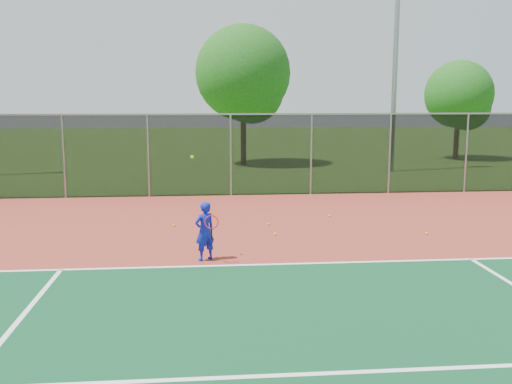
{
  "coord_description": "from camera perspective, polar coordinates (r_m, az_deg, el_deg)",
  "views": [
    {
      "loc": [
        -3.92,
        -8.9,
        3.63
      ],
      "look_at": [
        -2.69,
        5.0,
        1.3
      ],
      "focal_mm": 40.0,
      "sensor_mm": 36.0,
      "label": 1
    }
  ],
  "objects": [
    {
      "name": "ground",
      "position": [
        10.38,
        17.85,
        -11.46
      ],
      "size": [
        120.0,
        120.0,
        0.0
      ],
      "primitive_type": "plane",
      "color": "#33601B",
      "rests_on": "ground"
    },
    {
      "name": "practice_ball_4",
      "position": [
        15.11,
        1.91,
        -4.22
      ],
      "size": [
        0.07,
        0.07,
        0.07
      ],
      "primitive_type": "sphere",
      "color": "#D1DF19",
      "rests_on": "court_apron"
    },
    {
      "name": "tree_back_mid",
      "position": [
        35.58,
        19.81,
        8.88
      ],
      "size": [
        3.92,
        3.92,
        5.75
      ],
      "color": "#382614",
      "rests_on": "ground"
    },
    {
      "name": "practice_ball_1",
      "position": [
        16.28,
        -8.19,
        -3.31
      ],
      "size": [
        0.07,
        0.07,
        0.07
      ],
      "primitive_type": "sphere",
      "color": "#D1DF19",
      "rests_on": "court_apron"
    },
    {
      "name": "practice_ball_3",
      "position": [
        16.27,
        1.28,
        -3.22
      ],
      "size": [
        0.07,
        0.07,
        0.07
      ],
      "primitive_type": "sphere",
      "color": "#D1DF19",
      "rests_on": "court_apron"
    },
    {
      "name": "floodlight_n",
      "position": [
        28.95,
        13.86,
        15.1
      ],
      "size": [
        0.9,
        0.4,
        11.67
      ],
      "color": "gray",
      "rests_on": "ground"
    },
    {
      "name": "court_apron",
      "position": [
        12.14,
        14.17,
        -8.17
      ],
      "size": [
        30.0,
        20.0,
        0.02
      ],
      "primitive_type": "cube",
      "color": "#973626",
      "rests_on": "ground"
    },
    {
      "name": "practice_ball_2",
      "position": [
        17.55,
        7.36,
        -2.36
      ],
      "size": [
        0.07,
        0.07,
        0.07
      ],
      "primitive_type": "sphere",
      "color": "#D1DF19",
      "rests_on": "court_apron"
    },
    {
      "name": "practice_ball_5",
      "position": [
        15.84,
        16.69,
        -3.97
      ],
      "size": [
        0.07,
        0.07,
        0.07
      ],
      "primitive_type": "sphere",
      "color": "#D1DF19",
      "rests_on": "court_apron"
    },
    {
      "name": "tree_back_left",
      "position": [
        30.8,
        -1.1,
        11.4
      ],
      "size": [
        5.07,
        5.07,
        7.44
      ],
      "color": "#382614",
      "rests_on": "ground"
    },
    {
      "name": "tennis_player",
      "position": [
        12.75,
        -5.15,
        -3.89
      ],
      "size": [
        0.59,
        0.68,
        2.35
      ],
      "color": "#121AAE",
      "rests_on": "court_apron"
    },
    {
      "name": "fence_back",
      "position": [
        21.37,
        5.53,
        3.88
      ],
      "size": [
        30.0,
        0.06,
        3.03
      ],
      "color": "black",
      "rests_on": "court_apron"
    }
  ]
}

